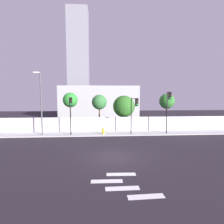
{
  "coord_description": "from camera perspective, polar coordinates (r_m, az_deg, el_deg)",
  "views": [
    {
      "loc": [
        -1.08,
        -14.13,
        4.93
      ],
      "look_at": [
        0.32,
        6.5,
        2.9
      ],
      "focal_mm": 29.66,
      "sensor_mm": 36.0,
      "label": 1
    }
  ],
  "objects": [
    {
      "name": "ground_plane",
      "position": [
        15.01,
        0.48,
        -13.59
      ],
      "size": [
        80.0,
        80.0,
        0.0
      ],
      "primitive_type": "plane",
      "color": "black"
    },
    {
      "name": "sidewalk",
      "position": [
        22.88,
        -1.08,
        -6.65
      ],
      "size": [
        36.0,
        2.4,
        0.15
      ],
      "primitive_type": "cube",
      "color": "#A8A8A8",
      "rests_on": "ground"
    },
    {
      "name": "perimeter_wall",
      "position": [
        23.96,
        -1.24,
        -3.72
      ],
      "size": [
        36.0,
        0.18,
        1.8
      ],
      "primitive_type": "cube",
      "color": "silver",
      "rests_on": "sidewalk"
    },
    {
      "name": "crosswalk_marking",
      "position": [
        10.87,
        3.47,
        -21.37
      ],
      "size": [
        3.64,
        3.06,
        0.01
      ],
      "color": "silver",
      "rests_on": "ground"
    },
    {
      "name": "traffic_light_left",
      "position": [
        21.29,
        6.86,
        1.27
      ],
      "size": [
        0.6,
        1.73,
        4.32
      ],
      "color": "black",
      "rests_on": "sidewalk"
    },
    {
      "name": "traffic_light_center",
      "position": [
        22.77,
        17.0,
        2.46
      ],
      "size": [
        0.34,
        1.08,
        5.02
      ],
      "color": "black",
      "rests_on": "sidewalk"
    },
    {
      "name": "traffic_light_right",
      "position": [
        21.34,
        -12.66,
        1.3
      ],
      "size": [
        0.48,
        1.42,
        4.41
      ],
      "color": "black",
      "rests_on": "sidewalk"
    },
    {
      "name": "street_lamp_curbside",
      "position": [
        22.69,
        -21.14,
        3.76
      ],
      "size": [
        0.62,
        1.8,
        7.19
      ],
      "color": "#4C4C51",
      "rests_on": "sidewalk"
    },
    {
      "name": "fire_hydrant",
      "position": [
        22.15,
        -2.74,
        -5.72
      ],
      "size": [
        0.44,
        0.26,
        0.81
      ],
      "color": "gold",
      "rests_on": "sidewalk"
    },
    {
      "name": "roadside_tree_leftmost",
      "position": [
        25.14,
        -12.73,
        3.57
      ],
      "size": [
        1.96,
        1.96,
        5.1
      ],
      "color": "brown",
      "rests_on": "ground"
    },
    {
      "name": "roadside_tree_midleft",
      "position": [
        24.86,
        -3.94,
        2.98
      ],
      "size": [
        2.0,
        2.0,
        4.83
      ],
      "color": "brown",
      "rests_on": "ground"
    },
    {
      "name": "roadside_tree_midright",
      "position": [
        25.1,
        3.68,
        1.72
      ],
      "size": [
        2.94,
        2.94,
        4.72
      ],
      "color": "brown",
      "rests_on": "ground"
    },
    {
      "name": "roadside_tree_rightmost",
      "position": [
        26.51,
        16.56,
        3.16
      ],
      "size": [
        2.08,
        2.08,
        4.97
      ],
      "color": "brown",
      "rests_on": "ground"
    },
    {
      "name": "low_building_distant",
      "position": [
        37.66,
        -3.98,
        3.02
      ],
      "size": [
        15.38,
        6.0,
        6.48
      ],
      "primitive_type": "cube",
      "color": "#ABABAB",
      "rests_on": "ground"
    },
    {
      "name": "tower_on_skyline",
      "position": [
        50.59,
        -10.29,
        14.92
      ],
      "size": [
        5.3,
        5.0,
        26.39
      ],
      "primitive_type": "cube",
      "color": "gray",
      "rests_on": "ground"
    }
  ]
}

